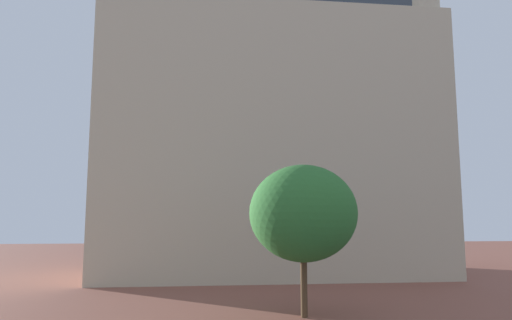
% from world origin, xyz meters
% --- Properties ---
extents(landmark_building, '(22.31, 10.97, 35.28)m').
position_xyz_m(landmark_building, '(3.07, 28.18, 10.54)').
color(landmark_building, beige).
rests_on(landmark_building, ground_plane).
extents(tree_curb_far, '(4.19, 4.19, 5.81)m').
position_xyz_m(tree_curb_far, '(2.71, 14.28, 3.92)').
color(tree_curb_far, '#4C3823').
rests_on(tree_curb_far, ground_plane).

